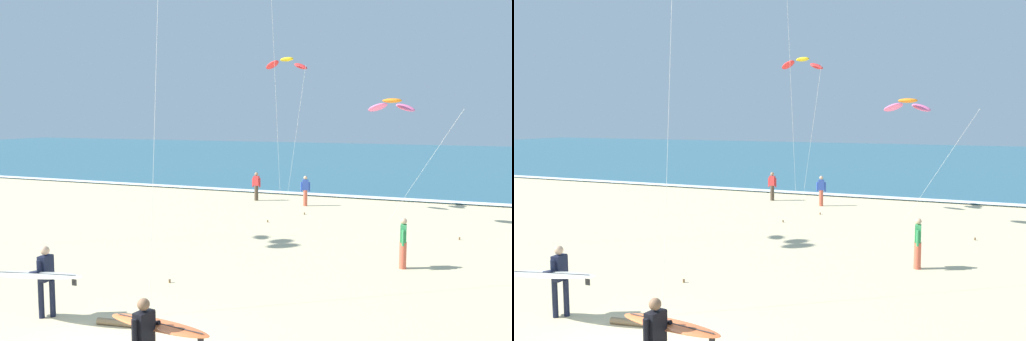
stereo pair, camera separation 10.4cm
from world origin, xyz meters
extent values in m
cube|color=#2D6075|center=(0.00, 52.72, 0.04)|extent=(160.00, 60.00, 0.08)
cube|color=white|center=(0.00, 23.02, 0.09)|extent=(160.00, 0.90, 0.01)
cube|color=black|center=(1.35, -0.45, 1.18)|extent=(0.25, 0.37, 0.60)
cube|color=yellow|center=(1.24, -0.43, 1.22)|extent=(0.04, 0.20, 0.32)
sphere|color=brown|center=(1.35, -0.45, 1.60)|extent=(0.21, 0.21, 0.21)
cylinder|color=black|center=(1.32, -0.67, 1.14)|extent=(0.09, 0.09, 0.56)
cylinder|color=black|center=(1.38, -0.22, 1.29)|extent=(0.09, 0.09, 0.26)
cylinder|color=black|center=(1.34, -0.12, 1.16)|extent=(0.26, 0.12, 0.14)
ellipsoid|color=orange|center=(1.40, -0.09, 1.12)|extent=(2.19, 0.79, 0.09)
cube|color=#333333|center=(1.40, -0.09, 1.16)|extent=(1.87, 0.30, 0.03)
cube|color=#262628|center=(2.29, -0.22, 1.05)|extent=(0.12, 0.03, 0.14)
cylinder|color=black|center=(-2.92, 1.66, 0.44)|extent=(0.13, 0.13, 0.88)
cylinder|color=black|center=(-2.74, 1.83, 0.44)|extent=(0.13, 0.13, 0.88)
cube|color=black|center=(-2.83, 1.75, 1.18)|extent=(0.22, 0.35, 0.60)
cube|color=white|center=(-2.94, 1.74, 1.22)|extent=(0.02, 0.20, 0.32)
sphere|color=tan|center=(-2.83, 1.75, 1.60)|extent=(0.21, 0.21, 0.21)
cylinder|color=black|center=(-2.82, 1.52, 1.29)|extent=(0.09, 0.09, 0.26)
cylinder|color=black|center=(-2.87, 1.42, 1.16)|extent=(0.26, 0.10, 0.14)
cylinder|color=black|center=(-2.85, 1.98, 1.14)|extent=(0.09, 0.09, 0.56)
ellipsoid|color=white|center=(-2.81, 1.39, 1.12)|extent=(2.55, 0.73, 0.21)
cube|color=#333333|center=(-2.81, 1.39, 1.16)|extent=(2.21, 0.17, 0.13)
cube|color=#262628|center=(-1.75, 1.46, 1.05)|extent=(0.12, 0.02, 0.14)
ellipsoid|color=pink|center=(3.34, 17.05, 5.08)|extent=(1.21, 1.17, 0.49)
ellipsoid|color=orange|center=(2.84, 16.44, 5.37)|extent=(1.20, 1.16, 0.20)
ellipsoid|color=pink|center=(2.34, 15.84, 5.08)|extent=(1.21, 1.17, 0.49)
cylinder|color=silver|center=(4.35, 15.19, 2.54)|extent=(3.03, 2.52, 4.88)
cylinder|color=brown|center=(5.86, 13.94, 0.05)|extent=(0.06, 0.06, 0.10)
cylinder|color=silver|center=(-1.12, 3.93, 6.04)|extent=(0.91, 2.39, 11.88)
cylinder|color=brown|center=(-1.56, 5.12, 0.05)|extent=(0.06, 0.06, 0.10)
cylinder|color=silver|center=(-2.25, 15.51, 6.41)|extent=(0.22, 2.33, 12.63)
cylinder|color=brown|center=(-2.14, 14.35, 0.05)|extent=(0.06, 0.06, 0.10)
ellipsoid|color=red|center=(-2.01, 18.56, 7.19)|extent=(1.08, 1.03, 0.50)
ellipsoid|color=yellow|center=(-2.53, 17.95, 7.49)|extent=(1.08, 1.02, 0.20)
ellipsoid|color=red|center=(-3.06, 17.33, 7.19)|extent=(1.08, 1.03, 0.50)
cylinder|color=silver|center=(-1.87, 17.37, 3.59)|extent=(1.35, 1.16, 6.99)
cylinder|color=brown|center=(-1.20, 16.80, 0.05)|extent=(0.06, 0.06, 0.10)
cylinder|color=#D8593F|center=(4.36, 9.11, 0.42)|extent=(0.22, 0.22, 0.84)
cube|color=#339351|center=(4.36, 9.11, 1.11)|extent=(0.21, 0.34, 0.54)
sphere|color=tan|center=(4.36, 9.11, 1.49)|extent=(0.20, 0.20, 0.20)
cylinder|color=#339351|center=(4.38, 8.90, 1.01)|extent=(0.08, 0.08, 0.50)
cylinder|color=#339351|center=(4.34, 9.32, 1.01)|extent=(0.08, 0.08, 0.50)
cylinder|color=#4C3D2D|center=(-4.98, 19.95, 0.42)|extent=(0.22, 0.22, 0.84)
cube|color=red|center=(-4.98, 19.95, 1.11)|extent=(0.32, 0.18, 0.54)
sphere|color=#A87A59|center=(-4.98, 19.95, 1.49)|extent=(0.20, 0.20, 0.20)
cylinder|color=red|center=(-4.77, 19.95, 1.01)|extent=(0.08, 0.08, 0.50)
cylinder|color=red|center=(-5.19, 19.95, 1.01)|extent=(0.08, 0.08, 0.50)
cylinder|color=#D8593F|center=(-1.91, 19.23, 0.42)|extent=(0.22, 0.22, 0.84)
cube|color=#3351B7|center=(-1.91, 19.23, 1.11)|extent=(0.36, 0.28, 0.54)
sphere|color=tan|center=(-1.91, 19.23, 1.49)|extent=(0.20, 0.20, 0.20)
cylinder|color=#3351B7|center=(-1.71, 19.30, 1.01)|extent=(0.08, 0.08, 0.50)
cylinder|color=#3351B7|center=(-2.11, 19.16, 1.01)|extent=(0.08, 0.08, 0.50)
cylinder|color=#846B4C|center=(-0.75, 1.98, 0.07)|extent=(1.46, 0.37, 0.15)
camera|label=1|loc=(6.39, -7.80, 4.71)|focal=38.09mm
camera|label=2|loc=(6.48, -7.76, 4.71)|focal=38.09mm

